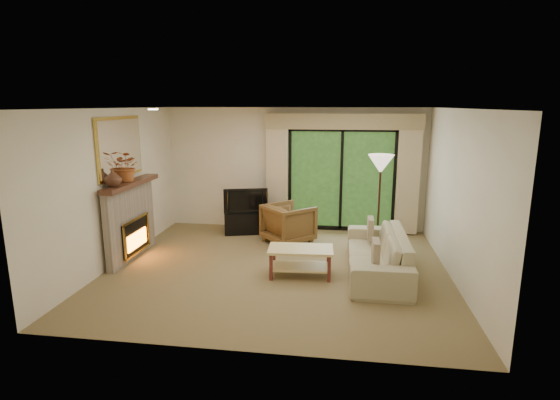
# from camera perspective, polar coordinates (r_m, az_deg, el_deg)

# --- Properties ---
(floor) EXTENTS (5.50, 5.50, 0.00)m
(floor) POSITION_cam_1_polar(r_m,az_deg,el_deg) (7.30, -0.34, -8.96)
(floor) COLOR olive
(floor) RESTS_ON ground
(ceiling) EXTENTS (5.50, 5.50, 0.00)m
(ceiling) POSITION_cam_1_polar(r_m,az_deg,el_deg) (6.80, -0.37, 11.89)
(ceiling) COLOR white
(ceiling) RESTS_ON ground
(wall_back) EXTENTS (5.00, 0.00, 5.00)m
(wall_back) POSITION_cam_1_polar(r_m,az_deg,el_deg) (9.38, 1.91, 4.05)
(wall_back) COLOR beige
(wall_back) RESTS_ON ground
(wall_front) EXTENTS (5.00, 0.00, 5.00)m
(wall_front) POSITION_cam_1_polar(r_m,az_deg,el_deg) (4.55, -5.03, -5.03)
(wall_front) COLOR beige
(wall_front) RESTS_ON ground
(wall_left) EXTENTS (0.00, 5.00, 5.00)m
(wall_left) POSITION_cam_1_polar(r_m,az_deg,el_deg) (7.82, -20.70, 1.58)
(wall_left) COLOR beige
(wall_left) RESTS_ON ground
(wall_right) EXTENTS (0.00, 5.00, 5.00)m
(wall_right) POSITION_cam_1_polar(r_m,az_deg,el_deg) (7.08, 22.24, 0.39)
(wall_right) COLOR beige
(wall_right) RESTS_ON ground
(fireplace) EXTENTS (0.24, 1.70, 1.37)m
(fireplace) POSITION_cam_1_polar(r_m,az_deg,el_deg) (8.07, -18.95, -2.46)
(fireplace) COLOR gray
(fireplace) RESTS_ON floor
(mirror) EXTENTS (0.07, 1.45, 1.02)m
(mirror) POSITION_cam_1_polar(r_m,az_deg,el_deg) (7.90, -20.14, 6.48)
(mirror) COLOR gold
(mirror) RESTS_ON wall_left
(sliding_door) EXTENTS (2.26, 0.10, 2.16)m
(sliding_door) POSITION_cam_1_polar(r_m,az_deg,el_deg) (9.31, 8.01, 2.62)
(sliding_door) COLOR black
(sliding_door) RESTS_ON floor
(curtain_left) EXTENTS (0.45, 0.18, 2.35)m
(curtain_left) POSITION_cam_1_polar(r_m,az_deg,el_deg) (9.28, -0.35, 3.34)
(curtain_left) COLOR #CCB48D
(curtain_left) RESTS_ON floor
(curtain_right) EXTENTS (0.45, 0.18, 2.35)m
(curtain_right) POSITION_cam_1_polar(r_m,az_deg,el_deg) (9.28, 16.39, 2.84)
(curtain_right) COLOR #CCB48D
(curtain_right) RESTS_ON floor
(cornice) EXTENTS (3.20, 0.24, 0.32)m
(cornice) POSITION_cam_1_polar(r_m,az_deg,el_deg) (9.09, 8.24, 10.12)
(cornice) COLOR tan
(cornice) RESTS_ON wall_back
(media_console) EXTENTS (0.97, 0.63, 0.45)m
(media_console) POSITION_cam_1_polar(r_m,az_deg,el_deg) (9.23, -4.48, -2.96)
(media_console) COLOR black
(media_console) RESTS_ON floor
(tv) EXTENTS (0.91, 0.36, 0.52)m
(tv) POSITION_cam_1_polar(r_m,az_deg,el_deg) (9.11, -4.53, -0.01)
(tv) COLOR black
(tv) RESTS_ON media_console
(armchair) EXTENTS (1.18, 1.18, 0.77)m
(armchair) POSITION_cam_1_polar(r_m,az_deg,el_deg) (8.54, 1.12, -3.07)
(armchair) COLOR brown
(armchair) RESTS_ON floor
(sofa) EXTENTS (0.91, 2.30, 0.67)m
(sofa) POSITION_cam_1_polar(r_m,az_deg,el_deg) (7.20, 12.57, -6.75)
(sofa) COLOR tan
(sofa) RESTS_ON floor
(pillow_near) EXTENTS (0.10, 0.37, 0.37)m
(pillow_near) POSITION_cam_1_polar(r_m,az_deg,el_deg) (6.50, 12.41, -6.76)
(pillow_near) COLOR #4E3828
(pillow_near) RESTS_ON sofa
(pillow_far) EXTENTS (0.10, 0.36, 0.36)m
(pillow_far) POSITION_cam_1_polar(r_m,az_deg,el_deg) (7.76, 11.73, -3.59)
(pillow_far) COLOR #4E3828
(pillow_far) RESTS_ON sofa
(coffee_table) EXTENTS (1.04, 0.61, 0.45)m
(coffee_table) POSITION_cam_1_polar(r_m,az_deg,el_deg) (6.97, 2.70, -8.06)
(coffee_table) COLOR #EACC86
(coffee_table) RESTS_ON floor
(floor_lamp) EXTENTS (0.48, 0.48, 1.77)m
(floor_lamp) POSITION_cam_1_polar(r_m,az_deg,el_deg) (8.31, 12.79, -0.26)
(floor_lamp) COLOR beige
(floor_lamp) RESTS_ON floor
(vase) EXTENTS (0.33, 0.33, 0.29)m
(vase) POSITION_cam_1_polar(r_m,az_deg,el_deg) (7.46, -21.01, 2.72)
(vase) COLOR #49291C
(vase) RESTS_ON fireplace
(branches) EXTENTS (0.57, 0.52, 0.52)m
(branches) POSITION_cam_1_polar(r_m,az_deg,el_deg) (7.87, -19.34, 4.18)
(branches) COLOR #A55628
(branches) RESTS_ON fireplace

